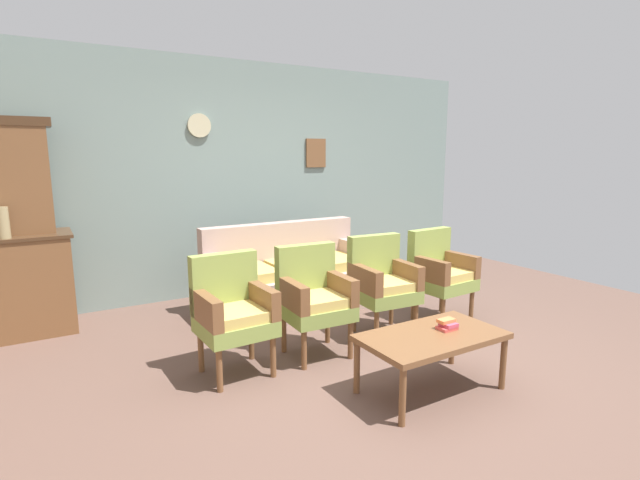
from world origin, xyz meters
TOP-DOWN VIEW (x-y plane):
  - ground_plane at (0.00, 0.00)m, footprint 7.68×7.68m
  - wall_back_with_decor at (0.00, 2.63)m, footprint 6.40×0.09m
  - side_cabinet at (-2.55, 2.25)m, footprint 1.16×0.55m
  - vase_on_cabinet at (-2.49, 2.06)m, footprint 0.10×0.10m
  - floral_couch at (0.05, 1.65)m, footprint 1.80×0.82m
  - armchair_row_middle at (-1.04, 0.51)m, footprint 0.54×0.51m
  - armchair_by_doorway at (-0.34, 0.50)m, footprint 0.54×0.51m
  - armchair_near_couch_end at (0.43, 0.58)m, footprint 0.56×0.53m
  - armchair_near_cabinet at (1.15, 0.58)m, footprint 0.55×0.52m
  - coffee_table at (0.03, -0.48)m, footprint 1.00×0.56m
  - book_stack_on_table at (0.19, -0.46)m, footprint 0.13×0.10m

SIDE VIEW (x-z plane):
  - ground_plane at x=0.00m, z-range 0.00..0.00m
  - floral_couch at x=0.05m, z-range -0.12..0.78m
  - coffee_table at x=0.03m, z-range 0.17..0.59m
  - book_stack_on_table at x=0.19m, z-range 0.42..0.49m
  - side_cabinet at x=-2.55m, z-range 0.00..0.93m
  - armchair_row_middle at x=-1.04m, z-range 0.05..0.95m
  - armchair_by_doorway at x=-0.34m, z-range 0.05..0.95m
  - armchair_near_couch_end at x=0.43m, z-range 0.05..0.95m
  - armchair_near_cabinet at x=1.15m, z-range 0.05..0.95m
  - vase_on_cabinet at x=-2.49m, z-range 0.93..1.20m
  - wall_back_with_decor at x=0.00m, z-range 0.00..2.70m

